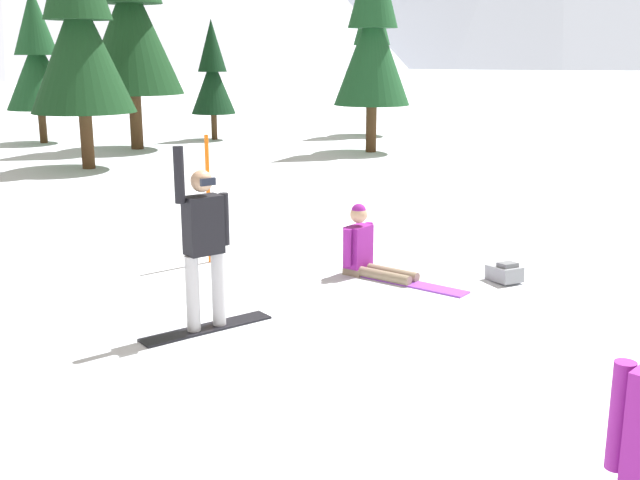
# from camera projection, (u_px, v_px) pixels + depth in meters

# --- Properties ---
(snowboarder_midground) EXTENTS (1.56, 0.75, 2.07)m
(snowboarder_midground) POSITION_uv_depth(u_px,v_px,m) (204.00, 244.00, 8.27)
(snowboarder_midground) COLOR black
(snowboarder_midground) RESTS_ON ground_plane
(snowboarder_background) EXTENTS (1.31, 1.69, 1.00)m
(snowboarder_background) POSITION_uv_depth(u_px,v_px,m) (369.00, 251.00, 10.48)
(snowboarder_background) COLOR gray
(snowboarder_background) RESTS_ON ground_plane
(backpack_grey) EXTENTS (0.37, 0.54, 0.28)m
(backpack_grey) POSITION_uv_depth(u_px,v_px,m) (505.00, 273.00, 10.25)
(backpack_grey) COLOR gray
(backpack_grey) RESTS_ON ground_plane
(trail_marker_pole) EXTENTS (0.06, 0.06, 1.88)m
(trail_marker_pole) POSITION_uv_depth(u_px,v_px,m) (208.00, 200.00, 11.02)
(trail_marker_pole) COLOR orange
(trail_marker_pole) RESTS_ON ground_plane
(pine_tree_slender) EXTENTS (2.08, 2.08, 5.80)m
(pine_tree_slender) POSITION_uv_depth(u_px,v_px,m) (372.00, 49.00, 28.01)
(pine_tree_slender) COLOR #472D19
(pine_tree_slender) RESTS_ON ground_plane
(pine_tree_short) EXTENTS (2.34, 2.34, 6.59)m
(pine_tree_short) POSITION_uv_depth(u_px,v_px,m) (373.00, 33.00, 22.99)
(pine_tree_short) COLOR #472D19
(pine_tree_short) RESTS_ON ground_plane
(pine_tree_broad) EXTENTS (1.56, 1.56, 4.18)m
(pine_tree_broad) POSITION_uv_depth(u_px,v_px,m) (213.00, 75.00, 26.73)
(pine_tree_broad) COLOR #472D19
(pine_tree_broad) RESTS_ON ground_plane
(pine_tree_twin) EXTENTS (2.71, 2.71, 6.75)m
(pine_tree_twin) POSITION_uv_depth(u_px,v_px,m) (79.00, 26.00, 19.53)
(pine_tree_twin) COLOR #472D19
(pine_tree_twin) RESTS_ON ground_plane
(pine_tree_tall) EXTENTS (3.15, 3.15, 7.93)m
(pine_tree_tall) POSITION_uv_depth(u_px,v_px,m) (130.00, 10.00, 23.58)
(pine_tree_tall) COLOR #472D19
(pine_tree_tall) RESTS_ON ground_plane
(pine_tree_leaning) EXTENTS (2.21, 2.21, 5.19)m
(pine_tree_leaning) POSITION_uv_depth(u_px,v_px,m) (37.00, 59.00, 25.57)
(pine_tree_leaning) COLOR #472D19
(pine_tree_leaning) RESTS_ON ground_plane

